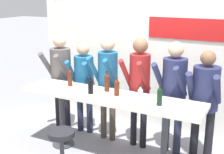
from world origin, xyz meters
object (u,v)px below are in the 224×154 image
(wine_bottle_1, at_px, (107,82))
(person_center_right, at_px, (174,86))
(person_far_left, at_px, (61,72))
(person_right, at_px, (205,94))
(wine_bottle_5, at_px, (117,87))
(person_left, at_px, (84,78))
(person_center, at_px, (139,80))
(bar_stool, at_px, (62,147))
(wine_bottle_3, at_px, (160,96))
(tasting_table, at_px, (109,104))
(wine_bottle_2, at_px, (140,96))
(wine_bottle_4, at_px, (91,86))
(wine_bottle_0, at_px, (70,77))
(person_center_left, at_px, (108,77))

(wine_bottle_1, bearing_deg, person_center_right, 25.43)
(person_far_left, xyz_separation_m, person_right, (2.51, 0.06, -0.05))
(wine_bottle_5, bearing_deg, person_center_right, 38.50)
(wine_bottle_1, bearing_deg, person_left, 147.01)
(person_center_right, bearing_deg, person_center, -162.93)
(bar_stool, xyz_separation_m, wine_bottle_3, (1.11, 0.71, 0.69))
(wine_bottle_5, bearing_deg, person_far_left, 159.95)
(person_center_right, bearing_deg, tasting_table, -132.98)
(person_left, xyz_separation_m, wine_bottle_2, (1.36, -0.75, 0.12))
(person_center_right, distance_m, wine_bottle_3, 0.65)
(wine_bottle_1, distance_m, wine_bottle_4, 0.27)
(bar_stool, relative_size, wine_bottle_3, 2.36)
(tasting_table, xyz_separation_m, wine_bottle_5, (0.11, 0.03, 0.26))
(person_center_right, relative_size, person_right, 1.05)
(wine_bottle_0, bearing_deg, wine_bottle_5, -5.44)
(person_center_left, bearing_deg, person_right, 6.34)
(tasting_table, bearing_deg, person_left, 143.55)
(person_right, xyz_separation_m, wine_bottle_2, (-0.71, -0.74, 0.10))
(person_center_left, relative_size, wine_bottle_5, 6.49)
(person_center_right, height_order, wine_bottle_5, person_center_right)
(person_center_right, bearing_deg, wine_bottle_3, -79.29)
(person_left, relative_size, wine_bottle_3, 5.57)
(person_left, distance_m, wine_bottle_1, 0.84)
(tasting_table, relative_size, wine_bottle_5, 10.18)
(person_left, distance_m, wine_bottle_0, 0.51)
(tasting_table, bearing_deg, person_far_left, 157.11)
(bar_stool, relative_size, person_far_left, 0.39)
(person_center_right, bearing_deg, person_center_left, -166.04)
(person_center_left, bearing_deg, person_center_right, 6.97)
(person_center_right, bearing_deg, bar_stool, -118.25)
(person_center_right, height_order, wine_bottle_4, person_center_right)
(person_right, bearing_deg, wine_bottle_1, -161.90)
(bar_stool, distance_m, wine_bottle_2, 1.26)
(person_center_left, distance_m, person_center, 0.56)
(person_center_left, bearing_deg, wine_bottle_0, -134.40)
(tasting_table, relative_size, wine_bottle_3, 9.56)
(person_center, xyz_separation_m, wine_bottle_0, (-1.02, -0.41, 0.02))
(wine_bottle_4, bearing_deg, wine_bottle_1, 52.43)
(person_left, xyz_separation_m, person_right, (2.07, -0.01, 0.03))
(person_center_right, relative_size, wine_bottle_0, 5.62)
(wine_bottle_1, bearing_deg, wine_bottle_4, -127.57)
(person_center, bearing_deg, wine_bottle_1, -129.63)
(bar_stool, height_order, wine_bottle_5, wine_bottle_5)
(person_far_left, height_order, person_center, person_center)
(wine_bottle_3, distance_m, wine_bottle_5, 0.69)
(person_far_left, xyz_separation_m, wine_bottle_5, (1.36, -0.50, 0.05))
(wine_bottle_2, bearing_deg, person_center_right, 71.28)
(person_left, bearing_deg, wine_bottle_3, -28.65)
(wine_bottle_0, distance_m, wine_bottle_4, 0.52)
(wine_bottle_0, distance_m, wine_bottle_5, 0.88)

